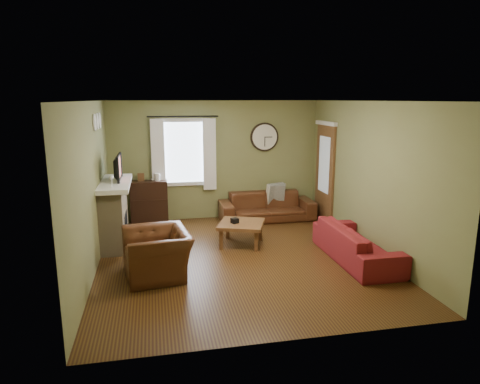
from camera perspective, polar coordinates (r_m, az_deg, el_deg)
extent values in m
cube|color=#3F2510|center=(7.32, -0.14, -8.75)|extent=(4.60, 5.20, 0.00)
cube|color=white|center=(6.83, -0.15, 12.05)|extent=(4.60, 5.20, 0.00)
cube|color=olive|center=(6.89, -19.23, 0.48)|extent=(0.00, 5.20, 2.60)
cube|color=olive|center=(7.75, 16.79, 1.88)|extent=(0.00, 5.20, 2.60)
cube|color=olive|center=(9.49, -3.27, 4.23)|extent=(4.60, 0.00, 2.60)
cube|color=olive|center=(4.52, 6.42, -4.91)|extent=(4.60, 0.00, 2.60)
cube|color=tan|center=(8.15, -16.45, -2.99)|extent=(0.40, 1.40, 1.10)
cube|color=black|center=(8.21, -15.02, -4.63)|extent=(0.04, 0.60, 0.55)
cube|color=white|center=(8.02, -16.49, 1.08)|extent=(0.58, 1.60, 0.08)
imported|color=black|center=(8.13, -16.36, 2.77)|extent=(0.08, 0.60, 0.35)
cube|color=#994C3F|center=(8.11, -15.82, 3.19)|extent=(0.02, 0.62, 0.36)
cylinder|color=white|center=(7.57, -18.82, 8.78)|extent=(0.28, 0.28, 0.03)
cylinder|color=white|center=(7.91, -18.51, 8.92)|extent=(0.28, 0.28, 0.03)
cylinder|color=white|center=(8.26, -18.23, 9.06)|extent=(0.28, 0.28, 0.03)
cylinder|color=black|center=(9.21, -7.61, 9.96)|extent=(0.03, 0.03, 1.50)
cube|color=white|center=(9.25, -10.87, 4.76)|extent=(0.28, 0.04, 1.55)
cube|color=white|center=(9.33, -4.08, 5.01)|extent=(0.28, 0.04, 1.55)
cube|color=brown|center=(9.42, 11.25, 2.41)|extent=(0.05, 0.90, 2.10)
imported|color=brown|center=(9.50, -11.79, 1.92)|extent=(0.18, 0.24, 0.02)
imported|color=#462413|center=(9.49, 3.58, -1.92)|extent=(2.07, 0.81, 0.60)
cube|color=gray|center=(9.67, 4.73, -0.15)|extent=(0.46, 0.28, 0.44)
cube|color=gray|center=(9.64, 4.76, -0.20)|extent=(0.40, 0.13, 0.40)
imported|color=maroon|center=(7.40, 15.26, -6.61)|extent=(0.77, 1.98, 0.58)
imported|color=#462413|center=(6.64, -10.98, -8.04)|extent=(1.08, 1.19, 0.70)
cube|color=black|center=(7.81, -0.70, -4.29)|extent=(0.15, 0.15, 0.09)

